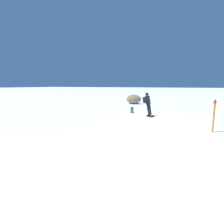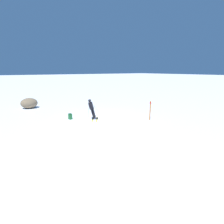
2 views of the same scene
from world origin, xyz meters
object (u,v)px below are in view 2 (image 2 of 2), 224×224
Objects in this scene: skier at (92,108)px; trail_marker at (150,110)px; spare_backpack at (70,116)px; exposed_boulder_0 at (29,103)px.

trail_marker is at bearing 175.81° from skier.
trail_marker is at bearing 41.36° from spare_backpack.
exposed_boulder_0 is at bearing -55.33° from trail_marker.
exposed_boulder_0 is (2.04, -6.79, 0.32)m from spare_backpack.
spare_backpack is 6.80m from trail_marker.
skier is at bearing -37.40° from trail_marker.
exposed_boulder_0 is (3.58, -7.84, -0.40)m from skier.
skier is 1.01× the size of exposed_boulder_0.
skier is at bearing 114.57° from exposed_boulder_0.
exposed_boulder_0 is 1.08× the size of trail_marker.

